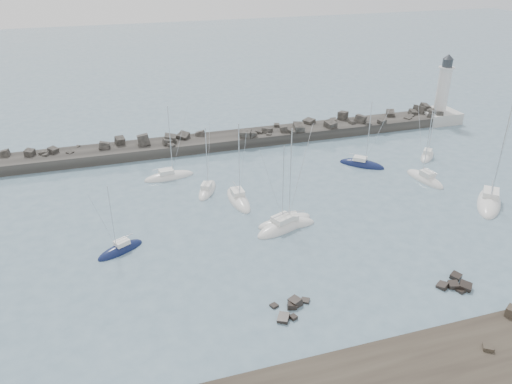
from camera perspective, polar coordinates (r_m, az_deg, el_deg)
The scene contains 15 objects.
ground at distance 60.73m, azimuth 4.60°, elevation -7.24°, with size 400.00×400.00×0.00m, color slate.
rock_cluster_near at distance 52.67m, azimuth 3.97°, elevation -13.16°, with size 4.63×3.55×1.34m.
rock_cluster_far at distance 59.79m, azimuth 21.83°, elevation -9.82°, with size 3.93×3.62×1.39m.
breakwater at distance 91.75m, azimuth -8.19°, elevation 5.02°, with size 115.00×7.30×5.20m.
lighthouse at distance 111.88m, azimuth 20.29°, elevation 9.11°, with size 7.00×7.00×14.60m.
sailboat_1 at distance 63.46m, azimuth -15.22°, elevation -6.43°, with size 6.30×4.57×9.88m.
sailboat_2 at distance 75.82m, azimuth -5.59°, elevation 0.19°, with size 4.91×6.98×10.81m.
sailboat_3 at distance 81.02m, azimuth -9.90°, elevation 1.71°, with size 8.27×3.29×12.72m.
sailboat_4 at distance 66.63m, azimuth 3.52°, elevation -3.71°, with size 7.92×3.11×12.39m.
sailboat_5 at distance 72.65m, azimuth -2.03°, elevation -0.93°, with size 2.83×8.28×13.06m.
sailboat_6 at distance 66.26m, azimuth 3.28°, elevation -3.89°, with size 9.67×6.30×14.71m.
sailboat_7 at distance 86.16m, azimuth 11.98°, elevation 3.08°, with size 7.22×6.89×12.11m.
sailboat_8 at distance 83.37m, azimuth 18.73°, elevation 1.38°, with size 3.62×7.95×12.31m.
sailboat_9 at distance 79.35m, azimuth 25.07°, elevation -1.11°, with size 9.24×9.79×16.26m.
sailboat_10 at distance 92.67m, azimuth 18.97°, elevation 3.89°, with size 5.83×5.95×10.32m.
Camera 1 is at (-19.63, -46.46, 33.82)m, focal length 35.00 mm.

